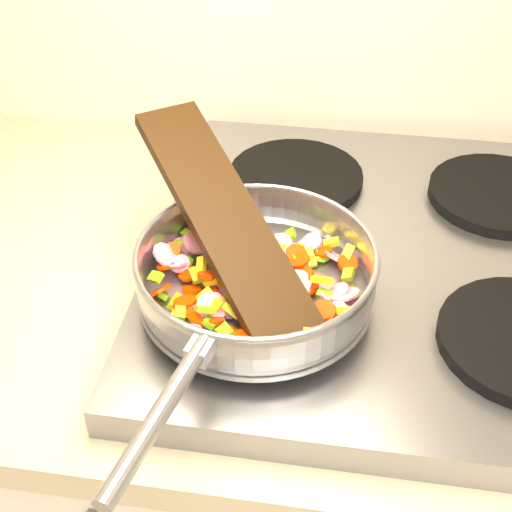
# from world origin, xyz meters

# --- Properties ---
(cooktop) EXTENTS (0.60, 0.60, 0.04)m
(cooktop) POSITION_xyz_m (-0.70, 1.67, 0.92)
(cooktop) COLOR #939399
(cooktop) RESTS_ON counter_top
(grate_fl) EXTENTS (0.19, 0.19, 0.02)m
(grate_fl) POSITION_xyz_m (-0.84, 1.52, 0.95)
(grate_fl) COLOR black
(grate_fl) RESTS_ON cooktop
(grate_bl) EXTENTS (0.19, 0.19, 0.02)m
(grate_bl) POSITION_xyz_m (-0.84, 1.81, 0.95)
(grate_bl) COLOR black
(grate_bl) RESTS_ON cooktop
(grate_br) EXTENTS (0.19, 0.19, 0.02)m
(grate_br) POSITION_xyz_m (-0.56, 1.81, 0.95)
(grate_br) COLOR black
(grate_br) RESTS_ON cooktop
(saute_pan) EXTENTS (0.31, 0.47, 0.06)m
(saute_pan) POSITION_xyz_m (-0.86, 1.54, 0.99)
(saute_pan) COLOR #9E9EA5
(saute_pan) RESTS_ON grate_fl
(vegetable_heap) EXTENTS (0.24, 0.25, 0.05)m
(vegetable_heap) POSITION_xyz_m (-0.86, 1.54, 0.98)
(vegetable_heap) COLOR #F62F00
(vegetable_heap) RESTS_ON saute_pan
(wooden_spatula) EXTENTS (0.26, 0.31, 0.12)m
(wooden_spatula) POSITION_xyz_m (-0.90, 1.59, 1.03)
(wooden_spatula) COLOR black
(wooden_spatula) RESTS_ON saute_pan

